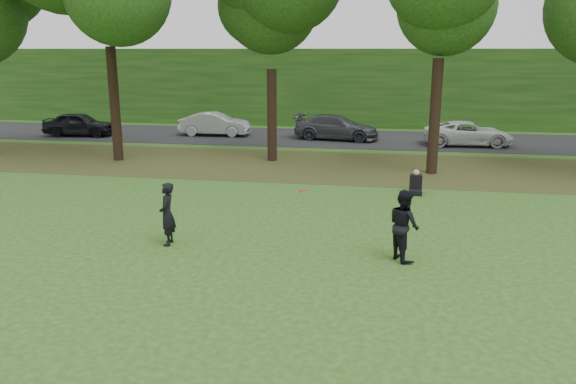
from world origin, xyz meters
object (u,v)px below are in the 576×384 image
object	(u,v)px
frisbee	(304,190)
player_left	(167,214)
player_right	(404,225)
seated_person	(416,184)

from	to	relation	value
frisbee	player_left	bearing A→B (deg)	176.82
player_right	frisbee	world-z (taller)	player_right
player_left	player_right	size ratio (longest dim) A/B	0.95
player_left	player_right	xyz separation A→B (m)	(6.00, -0.05, 0.04)
frisbee	seated_person	world-z (taller)	frisbee
player_right	seated_person	world-z (taller)	player_right
frisbee	seated_person	size ratio (longest dim) A/B	0.43
player_left	seated_person	bearing A→B (deg)	124.55
frisbee	seated_person	xyz separation A→B (m)	(3.03, 6.85, -1.35)
player_right	player_left	bearing A→B (deg)	60.35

